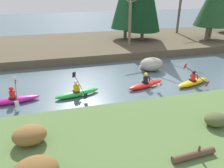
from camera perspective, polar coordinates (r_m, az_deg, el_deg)
ground_plane at (r=15.02m, az=10.30°, el=0.12°), size 90.00×90.00×0.00m
riverbank_near at (r=10.37m, az=24.57°, el=-11.51°), size 44.00×5.80×0.74m
riverbank_far at (r=24.09m, az=0.24°, el=10.59°), size 44.00×10.35×0.68m
conifer_tree_left at (r=24.36m, az=3.67°, el=21.12°), size 3.15×3.15×6.93m
bare_tree_upstream at (r=21.28m, az=4.74°, el=16.62°), size 3.01×2.98×5.42m
bare_tree_mid_upstream at (r=24.99m, az=8.20°, el=19.19°), size 3.79×3.74×6.89m
bare_tree_mid_downstream at (r=28.80m, az=17.21°, el=17.98°), size 3.18×3.14×5.73m
bare_tree_downstream at (r=25.57m, az=24.50°, el=18.15°), size 4.11×4.06×7.51m
shrub_clump_nearest at (r=8.74m, az=-20.72°, el=-12.32°), size 1.23×1.03×0.67m
shrub_clump_third at (r=10.11m, az=25.55°, el=-8.35°), size 0.99×0.82×0.54m
kayaker_lead at (r=15.52m, az=20.44°, el=0.60°), size 2.76×2.03×1.20m
kayaker_middle at (r=14.45m, az=9.18°, el=0.06°), size 2.76×2.03×1.20m
kayaker_trailing at (r=13.27m, az=-8.61°, el=-2.20°), size 2.79×2.05×1.20m
kayaker_far_back at (r=13.49m, az=-24.09°, el=-3.63°), size 2.80×2.07×1.20m
boulder_midstream at (r=17.20m, az=10.29°, el=5.12°), size 1.82×1.43×1.03m
driftwood_log at (r=8.21m, az=20.53°, el=-16.89°), size 1.64×0.35×0.44m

